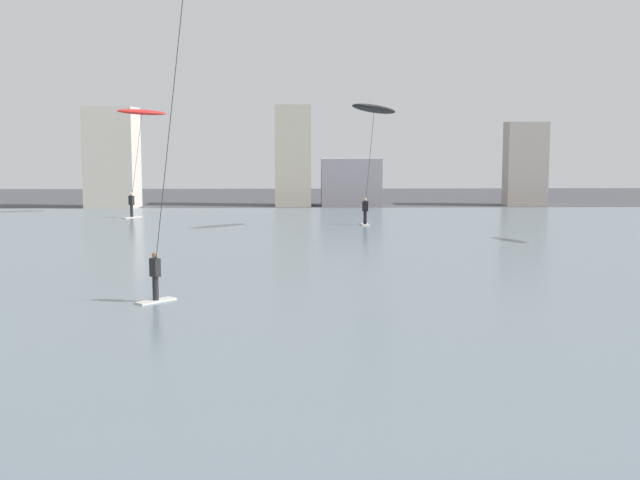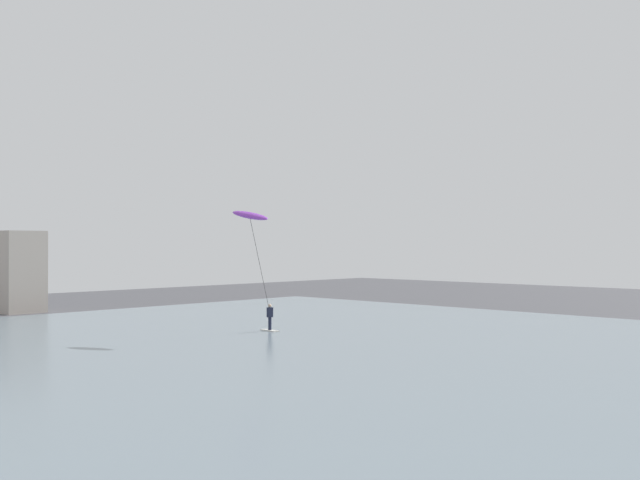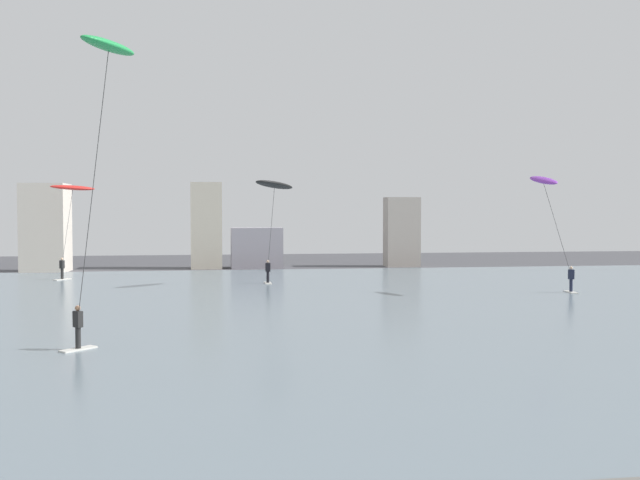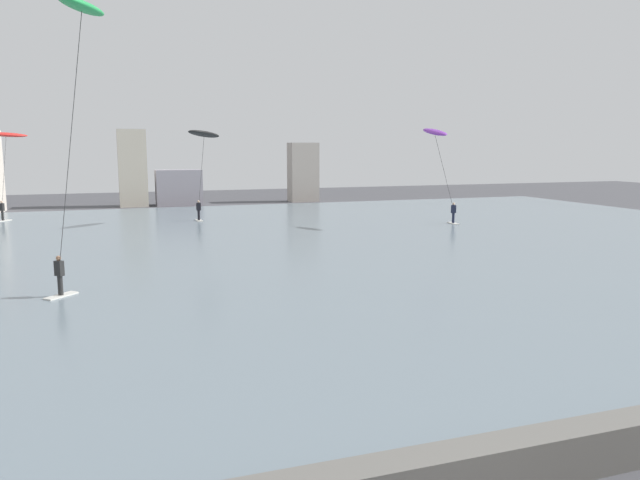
% 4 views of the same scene
% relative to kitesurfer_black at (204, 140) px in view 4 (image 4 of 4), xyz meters
% --- Properties ---
extents(seawall_barrier, '(60.00, 0.70, 0.90)m').
position_rel_kitesurfer_black_xyz_m(seawall_barrier, '(-1.54, -38.81, -6.09)').
color(seawall_barrier, '#66635E').
rests_on(seawall_barrier, ground).
extents(water_bay, '(84.00, 52.00, 0.10)m').
position_rel_kitesurfer_black_xyz_m(water_bay, '(-1.54, -12.11, -6.49)').
color(water_bay, slate).
rests_on(water_bay, ground).
extents(far_shore_buildings, '(34.92, 5.12, 7.76)m').
position_rel_kitesurfer_black_xyz_m(far_shore_buildings, '(-6.69, 16.23, -3.16)').
color(far_shore_buildings, beige).
rests_on(far_shore_buildings, ground).
extents(kitesurfer_black, '(3.42, 4.43, 7.30)m').
position_rel_kitesurfer_black_xyz_m(kitesurfer_black, '(0.00, 0.00, 0.00)').
color(kitesurfer_black, silver).
rests_on(kitesurfer_black, water_bay).
extents(kitesurfer_purple, '(3.26, 2.85, 7.44)m').
position_rel_kitesurfer_black_xyz_m(kitesurfer_purple, '(16.15, -7.26, -0.35)').
color(kitesurfer_purple, silver).
rests_on(kitesurfer_purple, water_bay).
extents(kitesurfer_red, '(3.57, 5.07, 7.23)m').
position_rel_kitesurfer_black_xyz_m(kitesurfer_red, '(-15.02, 9.68, -0.05)').
color(kitesurfer_red, silver).
rests_on(kitesurfer_red, water_bay).
extents(kitesurfer_green, '(3.15, 3.85, 11.10)m').
position_rel_kitesurfer_black_xyz_m(kitesurfer_green, '(-7.71, -23.06, 3.33)').
color(kitesurfer_green, silver).
rests_on(kitesurfer_green, water_bay).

